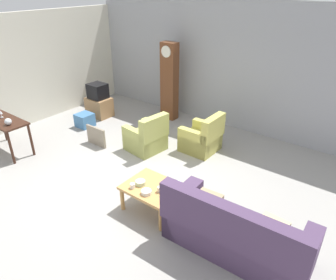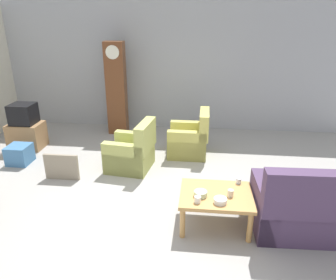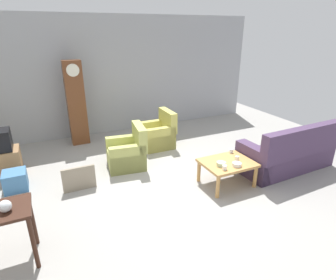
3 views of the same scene
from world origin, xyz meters
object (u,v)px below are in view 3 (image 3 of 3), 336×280
tv_stand_cabinet (3,163)px  cup_white_porcelain (225,167)px  storage_box_blue (15,181)px  glass_dome_cloche (5,206)px  bowl_white_stacked (237,164)px  grandfather_clock (76,103)px  coffee_table_wood (227,165)px  cup_blue_rimmed (231,151)px  bowl_shallow_green (221,164)px  couch_floral (288,154)px  cup_cream_tall (237,159)px  armchair_olive_near (128,153)px  armchair_olive_far (158,135)px  framed_picture_leaning (79,179)px

tv_stand_cabinet → cup_white_porcelain: (3.68, -2.50, 0.25)m
storage_box_blue → cup_white_porcelain: bearing=-27.1°
glass_dome_cloche → bowl_white_stacked: bearing=4.4°
bowl_white_stacked → grandfather_clock: bearing=122.1°
glass_dome_cloche → coffee_table_wood: bearing=7.8°
cup_blue_rimmed → coffee_table_wood: bearing=-135.7°
bowl_shallow_green → coffee_table_wood: bearing=21.4°
couch_floral → grandfather_clock: (-3.77, 3.42, 0.72)m
cup_cream_tall → tv_stand_cabinet: bearing=150.6°
armchair_olive_near → grandfather_clock: (-0.73, 1.84, 0.77)m
cup_white_porcelain → cup_cream_tall: size_ratio=0.89×
bowl_shallow_green → couch_floral: bearing=1.4°
cup_white_porcelain → armchair_olive_far: bearing=94.5°
coffee_table_wood → cup_white_porcelain: (-0.24, -0.24, 0.11)m
grandfather_clock → tv_stand_cabinet: size_ratio=3.13×
grandfather_clock → storage_box_blue: bearing=-128.3°
couch_floral → glass_dome_cloche: 5.21m
armchair_olive_near → couch_floral: bearing=-27.5°
grandfather_clock → cup_blue_rimmed: size_ratio=26.88×
couch_floral → cup_cream_tall: couch_floral is taller
cup_blue_rimmed → storage_box_blue: bearing=163.1°
cup_cream_tall → couch_floral: bearing=0.3°
glass_dome_cloche → grandfather_clock: bearing=70.3°
armchair_olive_near → coffee_table_wood: bearing=-46.2°
armchair_olive_far → glass_dome_cloche: bearing=-138.5°
couch_floral → cup_cream_tall: size_ratio=22.39×
armchair_olive_near → framed_picture_leaning: armchair_olive_near is taller
couch_floral → armchair_olive_far: (-2.00, 2.34, -0.05)m
cup_cream_tall → bowl_white_stacked: 0.22m
glass_dome_cloche → bowl_white_stacked: 3.68m
couch_floral → storage_box_blue: 5.47m
storage_box_blue → cup_cream_tall: size_ratio=4.37×
coffee_table_wood → grandfather_clock: bearing=123.2°
grandfather_clock → cup_white_porcelain: size_ratio=25.04×
storage_box_blue → bowl_white_stacked: (3.73, -1.74, 0.33)m
storage_box_blue → cup_blue_rimmed: bearing=-16.9°
grandfather_clock → bowl_shallow_green: 4.05m
armchair_olive_far → coffee_table_wood: 2.35m
storage_box_blue → bowl_shallow_green: 3.85m
cup_blue_rimmed → framed_picture_leaning: bearing=166.9°
couch_floral → cup_white_porcelain: 1.82m
storage_box_blue → glass_dome_cloche: bearing=-87.7°
glass_dome_cloche → cup_blue_rimmed: glass_dome_cloche is taller
armchair_olive_near → glass_dome_cloche: glass_dome_cloche is taller
tv_stand_cabinet → framed_picture_leaning: bearing=-44.1°
armchair_olive_near → glass_dome_cloche: size_ratio=6.24×
armchair_olive_far → grandfather_clock: bearing=148.5°
armchair_olive_near → storage_box_blue: armchair_olive_near is taller
coffee_table_wood → bowl_shallow_green: bowl_shallow_green is taller
storage_box_blue → bowl_white_stacked: size_ratio=2.47×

